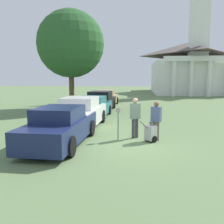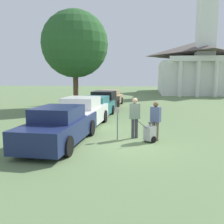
{
  "view_description": "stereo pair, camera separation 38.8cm",
  "coord_description": "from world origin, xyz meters",
  "px_view_note": "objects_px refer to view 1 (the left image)",
  "views": [
    {
      "loc": [
        0.59,
        -9.81,
        2.74
      ],
      "look_at": [
        -0.66,
        1.59,
        1.1
      ],
      "focal_mm": 40.0,
      "sensor_mm": 36.0,
      "label": 1
    },
    {
      "loc": [
        0.97,
        -9.76,
        2.74
      ],
      "look_at": [
        -0.66,
        1.59,
        1.1
      ],
      "focal_mm": 40.0,
      "sensor_mm": 36.0,
      "label": 2
    }
  ],
  "objects_px": {
    "parked_car_white": "(81,113)",
    "church": "(189,64)",
    "parked_car_navy": "(61,127)",
    "parked_car_black": "(100,101)",
    "parked_car_tan": "(106,98)",
    "equipment_cart": "(151,133)",
    "parking_meter": "(118,117)",
    "person_supervisor": "(156,118)",
    "parked_car_teal": "(92,108)",
    "person_worker": "(135,115)"
  },
  "relations": [
    {
      "from": "parked_car_white",
      "to": "church",
      "type": "bearing_deg",
      "value": 71.56
    },
    {
      "from": "parked_car_navy",
      "to": "parked_car_black",
      "type": "height_order",
      "value": "parked_car_black"
    },
    {
      "from": "parked_car_white",
      "to": "parked_car_tan",
      "type": "height_order",
      "value": "parked_car_white"
    },
    {
      "from": "parked_car_white",
      "to": "parked_car_black",
      "type": "distance_m",
      "value": 6.86
    },
    {
      "from": "parked_car_white",
      "to": "equipment_cart",
      "type": "relative_size",
      "value": 5.02
    },
    {
      "from": "parked_car_white",
      "to": "parked_car_black",
      "type": "xyz_separation_m",
      "value": [
        0.0,
        6.86,
        -0.04
      ]
    },
    {
      "from": "parked_car_black",
      "to": "parking_meter",
      "type": "bearing_deg",
      "value": -74.6
    },
    {
      "from": "parked_car_white",
      "to": "parked_car_tan",
      "type": "xyz_separation_m",
      "value": [
        0.0,
        10.24,
        -0.07
      ]
    },
    {
      "from": "parking_meter",
      "to": "parked_car_tan",
      "type": "bearing_deg",
      "value": 99.98
    },
    {
      "from": "parked_car_navy",
      "to": "parked_car_black",
      "type": "xyz_separation_m",
      "value": [
        -0.0,
        10.35,
        -0.01
      ]
    },
    {
      "from": "parked_car_black",
      "to": "person_supervisor",
      "type": "distance_m",
      "value": 10.04
    },
    {
      "from": "parked_car_white",
      "to": "parked_car_teal",
      "type": "relative_size",
      "value": 0.96
    },
    {
      "from": "parked_car_black",
      "to": "church",
      "type": "distance_m",
      "value": 26.43
    },
    {
      "from": "parked_car_tan",
      "to": "person_worker",
      "type": "bearing_deg",
      "value": -74.53
    },
    {
      "from": "parked_car_tan",
      "to": "equipment_cart",
      "type": "height_order",
      "value": "parked_car_tan"
    },
    {
      "from": "parked_car_white",
      "to": "equipment_cart",
      "type": "bearing_deg",
      "value": -34.69
    },
    {
      "from": "parked_car_teal",
      "to": "church",
      "type": "bearing_deg",
      "value": 69.41
    },
    {
      "from": "parked_car_white",
      "to": "parking_meter",
      "type": "relative_size",
      "value": 3.52
    },
    {
      "from": "parked_car_teal",
      "to": "parked_car_tan",
      "type": "distance_m",
      "value": 7.06
    },
    {
      "from": "person_worker",
      "to": "equipment_cart",
      "type": "relative_size",
      "value": 1.81
    },
    {
      "from": "parking_meter",
      "to": "person_supervisor",
      "type": "height_order",
      "value": "person_supervisor"
    },
    {
      "from": "parked_car_navy",
      "to": "parking_meter",
      "type": "bearing_deg",
      "value": 25.44
    },
    {
      "from": "person_supervisor",
      "to": "church",
      "type": "xyz_separation_m",
      "value": [
        7.43,
        32.81,
        3.84
      ]
    },
    {
      "from": "parking_meter",
      "to": "church",
      "type": "bearing_deg",
      "value": 74.62
    },
    {
      "from": "person_supervisor",
      "to": "person_worker",
      "type": "bearing_deg",
      "value": 9.32
    },
    {
      "from": "parked_car_navy",
      "to": "parked_car_black",
      "type": "bearing_deg",
      "value": 91.95
    },
    {
      "from": "parked_car_white",
      "to": "person_supervisor",
      "type": "relative_size",
      "value": 2.98
    },
    {
      "from": "person_supervisor",
      "to": "church",
      "type": "height_order",
      "value": "church"
    },
    {
      "from": "parked_car_navy",
      "to": "parked_car_teal",
      "type": "bearing_deg",
      "value": 91.95
    },
    {
      "from": "parked_car_navy",
      "to": "parked_car_white",
      "type": "height_order",
      "value": "parked_car_white"
    },
    {
      "from": "parked_car_teal",
      "to": "parking_meter",
      "type": "relative_size",
      "value": 3.65
    },
    {
      "from": "parked_car_teal",
      "to": "parking_meter",
      "type": "xyz_separation_m",
      "value": [
        2.24,
        -5.69,
        0.32
      ]
    },
    {
      "from": "parked_car_black",
      "to": "person_supervisor",
      "type": "relative_size",
      "value": 2.86
    },
    {
      "from": "parked_car_navy",
      "to": "person_worker",
      "type": "relative_size",
      "value": 2.83
    },
    {
      "from": "person_supervisor",
      "to": "equipment_cart",
      "type": "relative_size",
      "value": 1.69
    },
    {
      "from": "person_supervisor",
      "to": "parking_meter",
      "type": "bearing_deg",
      "value": 31.59
    },
    {
      "from": "parked_car_black",
      "to": "equipment_cart",
      "type": "distance_m",
      "value": 10.24
    },
    {
      "from": "parked_car_tan",
      "to": "equipment_cart",
      "type": "relative_size",
      "value": 4.9
    },
    {
      "from": "parked_car_white",
      "to": "parked_car_navy",
      "type": "bearing_deg",
      "value": -88.05
    },
    {
      "from": "parked_car_teal",
      "to": "person_worker",
      "type": "bearing_deg",
      "value": -58.72
    },
    {
      "from": "parked_car_black",
      "to": "parking_meter",
      "type": "height_order",
      "value": "parked_car_black"
    },
    {
      "from": "parked_car_navy",
      "to": "parked_car_white",
      "type": "distance_m",
      "value": 3.49
    },
    {
      "from": "equipment_cart",
      "to": "person_supervisor",
      "type": "bearing_deg",
      "value": 90.75
    },
    {
      "from": "parking_meter",
      "to": "church",
      "type": "distance_m",
      "value": 34.35
    },
    {
      "from": "parked_car_white",
      "to": "parked_car_tan",
      "type": "bearing_deg",
      "value": 91.95
    },
    {
      "from": "parked_car_teal",
      "to": "equipment_cart",
      "type": "relative_size",
      "value": 5.21
    },
    {
      "from": "parked_car_tan",
      "to": "person_worker",
      "type": "height_order",
      "value": "person_worker"
    },
    {
      "from": "parked_car_white",
      "to": "church",
      "type": "distance_m",
      "value": 32.69
    },
    {
      "from": "parked_car_navy",
      "to": "parked_car_white",
      "type": "xyz_separation_m",
      "value": [
        -0.0,
        3.49,
        0.03
      ]
    },
    {
      "from": "person_worker",
      "to": "person_supervisor",
      "type": "xyz_separation_m",
      "value": [
        0.9,
        -0.3,
        -0.08
      ]
    }
  ]
}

